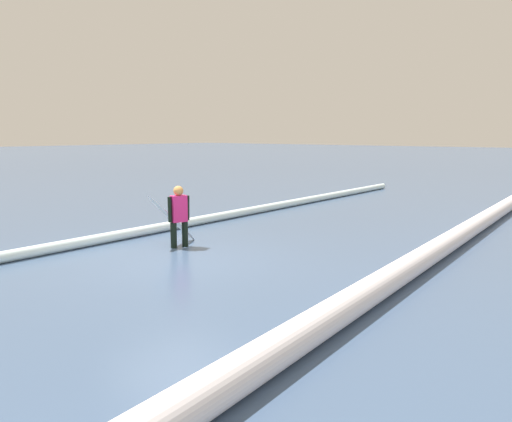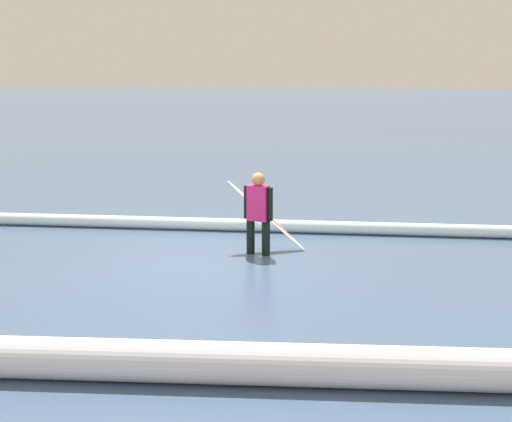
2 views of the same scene
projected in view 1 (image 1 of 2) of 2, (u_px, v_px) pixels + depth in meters
ground_plane at (177, 260)px, 10.33m from camera, size 185.31×185.31×0.00m
surfer at (179, 214)px, 11.35m from camera, size 0.50×0.28×1.38m
surfboard at (172, 219)px, 11.66m from camera, size 1.37×0.26×1.21m
wave_crest_foreground at (196, 221)px, 14.19m from camera, size 24.36×0.78×0.24m
wave_crest_midground at (369, 292)px, 7.54m from camera, size 25.39×2.33×0.43m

